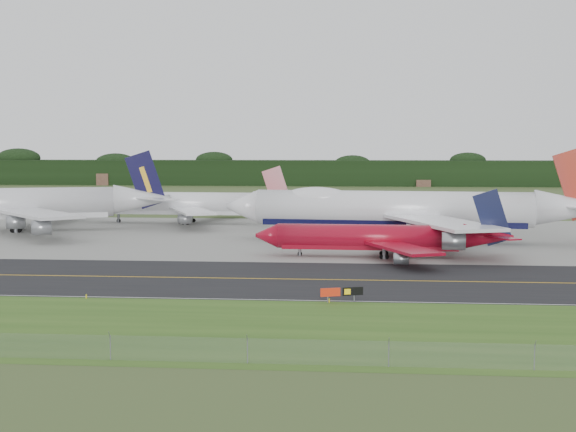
{
  "coord_description": "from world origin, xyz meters",
  "views": [
    {
      "loc": [
        3.35,
        -114.62,
        18.46
      ],
      "look_at": [
        -8.68,
        22.0,
        6.64
      ],
      "focal_mm": 50.0,
      "sensor_mm": 36.0,
      "label": 1
    }
  ],
  "objects_px": {
    "jet_ba_747": "(406,209)",
    "taxiway_sign": "(342,292)",
    "jet_red_737": "(384,238)",
    "jet_star_tail": "(188,204)",
    "jet_navy_gold": "(16,205)"
  },
  "relations": [
    {
      "from": "jet_ba_747",
      "to": "taxiway_sign",
      "type": "relative_size",
      "value": 14.71
    },
    {
      "from": "jet_ba_747",
      "to": "jet_red_737",
      "type": "xyz_separation_m",
      "value": [
        -5.0,
        -22.13,
        -3.14
      ]
    },
    {
      "from": "jet_red_737",
      "to": "jet_star_tail",
      "type": "distance_m",
      "value": 72.0
    },
    {
      "from": "jet_navy_gold",
      "to": "jet_star_tail",
      "type": "bearing_deg",
      "value": 31.15
    },
    {
      "from": "jet_red_737",
      "to": "jet_navy_gold",
      "type": "bearing_deg",
      "value": 155.97
    },
    {
      "from": "jet_navy_gold",
      "to": "jet_ba_747",
      "type": "bearing_deg",
      "value": -8.92
    },
    {
      "from": "jet_ba_747",
      "to": "jet_red_737",
      "type": "relative_size",
      "value": 1.73
    },
    {
      "from": "jet_navy_gold",
      "to": "taxiway_sign",
      "type": "xyz_separation_m",
      "value": [
        73.1,
        -75.27,
        -4.59
      ]
    },
    {
      "from": "jet_ba_747",
      "to": "jet_red_737",
      "type": "bearing_deg",
      "value": -102.73
    },
    {
      "from": "jet_ba_747",
      "to": "taxiway_sign",
      "type": "bearing_deg",
      "value": -100.23
    },
    {
      "from": "jet_star_tail",
      "to": "jet_ba_747",
      "type": "bearing_deg",
      "value": -33.73
    },
    {
      "from": "jet_navy_gold",
      "to": "taxiway_sign",
      "type": "relative_size",
      "value": 13.3
    },
    {
      "from": "jet_star_tail",
      "to": "taxiway_sign",
      "type": "bearing_deg",
      "value": -67.7
    },
    {
      "from": "jet_navy_gold",
      "to": "jet_star_tail",
      "type": "xyz_separation_m",
      "value": [
        33.84,
        20.46,
        -1.16
      ]
    },
    {
      "from": "jet_ba_747",
      "to": "jet_navy_gold",
      "type": "height_order",
      "value": "jet_ba_747"
    }
  ]
}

